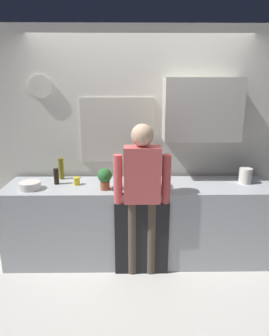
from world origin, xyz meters
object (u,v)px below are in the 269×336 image
cup_yellow_cup (77,181)px  storage_canister (245,176)px  bottle_olive_oil (61,169)px  bottle_dark_sauce (56,176)px  coffee_maker (142,174)px  mixing_bowl (30,186)px  bottle_red_vinegar (136,172)px  potted_plant (105,177)px  person_at_sink (142,189)px  bottle_amber_beer (119,177)px

cup_yellow_cup → storage_canister: storage_canister is taller
bottle_olive_oil → bottle_dark_sauce: bottle_olive_oil is taller
bottle_olive_oil → bottle_dark_sauce: size_ratio=1.39×
coffee_maker → cup_yellow_cup: bearing=172.4°
mixing_bowl → bottle_red_vinegar: bearing=12.8°
potted_plant → person_at_sink: size_ratio=0.14×
bottle_olive_oil → potted_plant: bottle_olive_oil is taller
cup_yellow_cup → person_at_sink: 0.78m
bottle_dark_sauce → bottle_olive_oil: bearing=86.6°
bottle_olive_oil → bottle_amber_beer: bottle_olive_oil is taller
mixing_bowl → coffee_maker: bearing=2.2°
coffee_maker → bottle_amber_beer: size_ratio=1.43×
bottle_red_vinegar → person_at_sink: (0.06, -0.43, -0.05)m
bottle_amber_beer → potted_plant: (-0.15, -0.07, 0.02)m
potted_plant → storage_canister: (1.56, 0.20, -0.05)m
person_at_sink → bottle_olive_oil: bearing=146.2°
bottle_dark_sauce → storage_canister: bottle_dark_sauce is taller
bottle_dark_sauce → bottle_red_vinegar: bearing=5.6°
coffee_maker → storage_canister: size_ratio=1.94×
mixing_bowl → person_at_sink: (1.18, -0.17, 0.02)m
bottle_red_vinegar → bottle_olive_oil: size_ratio=0.88×
bottle_red_vinegar → storage_canister: 1.23m
mixing_bowl → bottle_olive_oil: bearing=55.2°
storage_canister → bottle_red_vinegar: bearing=176.5°
bottle_olive_oil → storage_canister: (2.10, -0.18, -0.04)m
cup_yellow_cup → bottle_dark_sauce: bearing=173.5°
bottle_amber_beer → mixing_bowl: bearing=-176.9°
coffee_maker → cup_yellow_cup: size_ratio=3.88×
potted_plant → bottle_olive_oil: bearing=145.2°
bottle_olive_oil → storage_canister: size_ratio=1.47×
bottle_dark_sauce → potted_plant: bearing=-18.4°
bottle_red_vinegar → person_at_sink: 0.43m
cup_yellow_cup → person_at_sink: bearing=-23.7°
bottle_red_vinegar → bottle_dark_sauce: (-0.88, -0.09, -0.02)m
bottle_amber_beer → potted_plant: bearing=-155.8°
bottle_amber_beer → cup_yellow_cup: (-0.47, 0.09, -0.07)m
bottle_olive_oil → mixing_bowl: bearing=-124.8°
mixing_bowl → bottle_amber_beer: bearing=3.1°
coffee_maker → bottle_olive_oil: coffee_maker is taller
bottle_red_vinegar → potted_plant: bearing=-140.5°
cup_yellow_cup → potted_plant: 0.37m
coffee_maker → bottle_dark_sauce: (-0.95, 0.12, -0.06)m
coffee_maker → bottle_red_vinegar: bearing=107.8°
cup_yellow_cup → mixing_bowl: cup_yellow_cup is taller
mixing_bowl → storage_canister: size_ratio=1.29×
coffee_maker → bottle_olive_oil: (-0.94, 0.31, -0.02)m
bottle_red_vinegar → bottle_amber_beer: 0.27m
bottle_olive_oil → bottle_red_vinegar: bearing=-6.9°
bottle_olive_oil → cup_yellow_cup: bearing=-45.5°
coffee_maker → mixing_bowl: 1.19m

